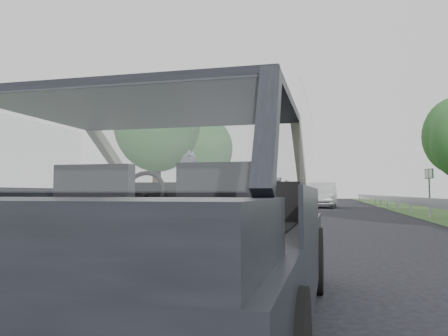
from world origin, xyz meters
The scene contains 11 objects.
ground centered at (0.00, 0.00, 0.00)m, with size 140.00×140.00×0.00m, color #26272D.
subject_car centered at (0.00, 0.00, 0.72)m, with size 1.80×4.00×1.45m, color black.
dashboard centered at (0.00, 0.62, 0.85)m, with size 1.58×0.45×0.30m, color black.
driver_seat centered at (-0.40, -0.29, 0.88)m, with size 0.50×0.72×0.42m, color black.
passenger_seat centered at (0.40, -0.29, 0.88)m, with size 0.50×0.72×0.42m, color black.
steering_wheel centered at (-0.40, 0.33, 0.92)m, with size 0.36×0.36×0.04m, color black.
cat centered at (0.14, 0.60, 1.09)m, with size 0.60×0.19×0.27m, color gray.
other_car centered at (0.42, 25.03, 0.78)m, with size 1.88×4.75×1.56m, color #AFB0B3.
highway_sign centered at (6.06, 22.24, 1.10)m, with size 0.09×0.88×2.20m, color #154B23.
tree_5 centered at (-9.56, 22.57, 4.10)m, with size 5.41×5.41×8.20m, color #245D25, non-canonical shape.
tree_6 centered at (-9.46, 32.87, 3.61)m, with size 4.77×4.77×7.22m, color #245D25, non-canonical shape.
Camera 1 is at (1.01, -2.80, 0.92)m, focal length 35.00 mm.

